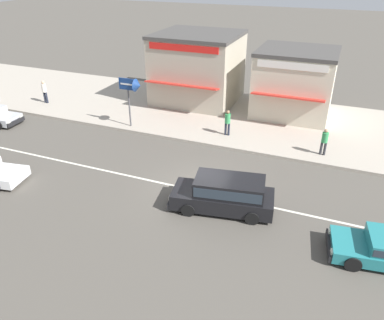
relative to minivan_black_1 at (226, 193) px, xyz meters
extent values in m
plane|color=#544F47|center=(-1.51, 0.90, -0.84)|extent=(160.00, 160.00, 0.00)
cube|color=silver|center=(-1.51, 0.90, -0.84)|extent=(50.40, 0.14, 0.01)
cube|color=#ADA393|center=(-1.51, 10.72, -0.77)|extent=(68.00, 10.00, 0.15)
cylinder|color=black|center=(-10.91, -1.21, -0.54)|extent=(0.63, 0.32, 0.60)
cube|color=black|center=(-0.12, -0.02, -0.33)|extent=(4.66, 2.46, 0.70)
cube|color=black|center=(0.15, 0.03, 0.37)|extent=(3.21, 2.04, 0.70)
cube|color=#28333D|center=(0.15, 0.03, 0.37)|extent=(3.10, 2.06, 0.45)
cube|color=black|center=(-2.35, -0.41, -0.54)|extent=(0.41, 1.69, 0.28)
cube|color=white|center=(-2.22, -1.00, -0.17)|extent=(0.12, 0.25, 0.14)
cube|color=white|center=(-2.43, 0.19, -0.17)|extent=(0.12, 0.25, 0.14)
cylinder|color=black|center=(-1.33, -1.06, -0.54)|extent=(0.63, 0.32, 0.60)
cylinder|color=black|center=(-1.61, 0.55, -0.54)|extent=(0.63, 0.32, 0.60)
cylinder|color=black|center=(1.38, -0.60, -0.54)|extent=(0.63, 0.32, 0.60)
cylinder|color=black|center=(1.10, 1.02, -0.54)|extent=(0.63, 0.32, 0.60)
cube|color=black|center=(-15.75, 3.74, -0.54)|extent=(0.21, 1.55, 0.28)
cube|color=white|center=(-15.81, 4.29, -0.33)|extent=(0.09, 0.24, 0.14)
cube|color=white|center=(-15.75, 3.19, -0.33)|extent=(0.09, 0.24, 0.14)
cylinder|color=black|center=(-16.49, 4.45, -0.54)|extent=(0.61, 0.25, 0.60)
cube|color=black|center=(4.49, -1.16, -0.54)|extent=(0.35, 1.68, 0.28)
cube|color=white|center=(4.61, -1.75, -0.33)|extent=(0.11, 0.25, 0.14)
cube|color=white|center=(4.44, -0.56, -0.33)|extent=(0.11, 0.25, 0.14)
cylinder|color=black|center=(5.37, -1.86, -0.54)|extent=(0.62, 0.30, 0.60)
cylinder|color=black|center=(5.14, -0.25, -0.54)|extent=(0.62, 0.30, 0.60)
cylinder|color=#4C4C51|center=(-8.51, 6.37, 0.54)|extent=(0.10, 0.10, 2.47)
cube|color=navy|center=(-8.51, 6.33, 2.14)|extent=(1.16, 0.06, 0.73)
cone|color=navy|center=(-7.75, 6.33, 2.14)|extent=(0.36, 0.80, 0.80)
cube|color=white|center=(-8.51, 6.30, 2.14)|extent=(0.93, 0.01, 0.10)
cylinder|color=#232838|center=(-16.89, 7.87, -0.27)|extent=(0.14, 0.14, 0.85)
cylinder|color=#232838|center=(-16.69, 7.87, -0.27)|extent=(0.14, 0.14, 0.85)
cylinder|color=silver|center=(-16.79, 7.87, 0.47)|extent=(0.34, 0.34, 0.64)
sphere|color=#D6AD89|center=(-16.79, 7.87, 0.90)|extent=(0.23, 0.23, 0.23)
cylinder|color=#232838|center=(-2.30, 7.36, -0.29)|extent=(0.14, 0.14, 0.80)
cylinder|color=#232838|center=(-2.10, 7.36, -0.29)|extent=(0.14, 0.14, 0.80)
cylinder|color=#389956|center=(-2.20, 7.36, 0.41)|extent=(0.34, 0.34, 0.60)
sphere|color=#997051|center=(-2.20, 7.36, 0.82)|extent=(0.22, 0.22, 0.22)
cylinder|color=#333338|center=(3.47, 6.82, -0.31)|extent=(0.14, 0.14, 0.78)
cylinder|color=#333338|center=(3.67, 6.82, -0.31)|extent=(0.14, 0.14, 0.78)
cylinder|color=#389956|center=(3.57, 6.82, 0.37)|extent=(0.34, 0.34, 0.58)
sphere|color=tan|center=(3.57, 6.82, 0.77)|extent=(0.21, 0.21, 0.21)
cube|color=beige|center=(0.89, 12.72, 1.42)|extent=(5.08, 4.82, 4.23)
cube|color=#474442|center=(0.89, 12.72, 3.65)|extent=(5.18, 4.92, 0.24)
cube|color=red|center=(0.89, 9.96, 1.36)|extent=(4.57, 0.90, 0.28)
cube|color=white|center=(0.89, 10.29, 3.23)|extent=(4.32, 0.08, 0.44)
cube|color=#B2A893|center=(-6.31, 12.88, 1.70)|extent=(5.90, 5.57, 4.79)
cube|color=#474442|center=(-6.31, 12.88, 4.22)|extent=(6.01, 5.68, 0.24)
cube|color=red|center=(-6.31, 9.75, 1.36)|extent=(5.31, 0.90, 0.28)
cube|color=red|center=(-6.31, 10.08, 3.80)|extent=(5.01, 0.08, 0.44)
camera|label=1|loc=(3.78, -13.26, 9.04)|focal=35.00mm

